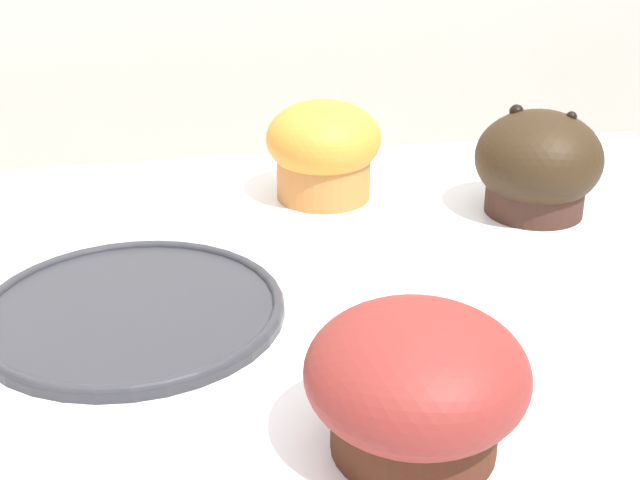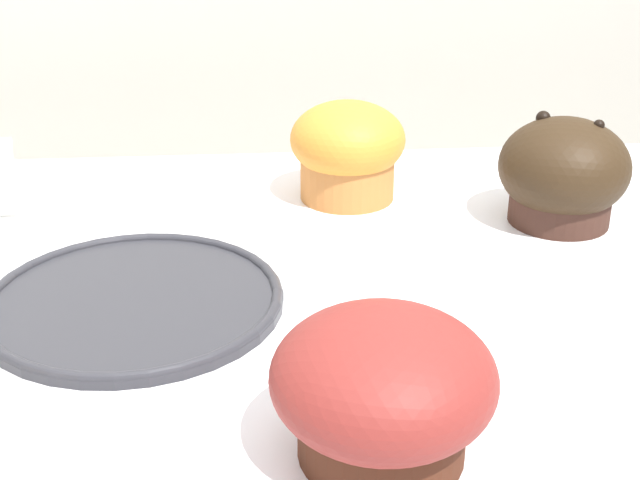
# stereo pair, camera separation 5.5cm
# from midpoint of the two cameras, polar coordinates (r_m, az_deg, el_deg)

# --- Properties ---
(wall_back) EXTENTS (3.20, 0.10, 1.80)m
(wall_back) POSITION_cam_midpoint_polar(r_m,az_deg,el_deg) (1.14, -12.87, 6.77)
(wall_back) COLOR beige
(wall_back) RESTS_ON ground
(muffin_front_center) EXTENTS (0.10, 0.10, 0.08)m
(muffin_front_center) POSITION_cam_midpoint_polar(r_m,az_deg,el_deg) (0.72, 11.67, 4.64)
(muffin_front_center) COLOR #3F251C
(muffin_front_center) RESTS_ON display_counter
(muffin_back_right) EXTENTS (0.09, 0.09, 0.08)m
(muffin_back_right) POSITION_cam_midpoint_polar(r_m,az_deg,el_deg) (0.74, -1.91, 5.78)
(muffin_back_right) COLOR #C67839
(muffin_back_right) RESTS_ON display_counter
(muffin_front_left) EXTENTS (0.11, 0.11, 0.08)m
(muffin_front_left) POSITION_cam_midpoint_polar(r_m,az_deg,el_deg) (0.43, 2.56, -9.29)
(muffin_front_left) COLOR #482214
(muffin_front_left) RESTS_ON display_counter
(serving_plate) EXTENTS (0.19, 0.19, 0.01)m
(serving_plate) POSITION_cam_midpoint_polar(r_m,az_deg,el_deg) (0.58, -15.06, -4.42)
(serving_plate) COLOR #2D2D33
(serving_plate) RESTS_ON display_counter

